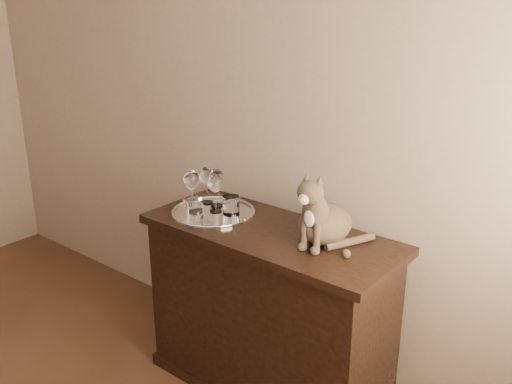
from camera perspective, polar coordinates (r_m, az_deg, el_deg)
wall_back at (r=3.02m, az=-4.05°, el=9.70°), size 4.00×0.10×2.70m
sideboard at (r=2.76m, az=1.32°, el=-11.93°), size 1.20×0.50×0.85m
tray at (r=2.75m, az=-4.27°, el=-2.13°), size 0.40×0.40×0.01m
wine_glass_a at (r=2.84m, az=-4.97°, el=0.70°), size 0.07×0.07×0.19m
wine_glass_b at (r=2.79m, az=-3.97°, el=0.45°), size 0.07×0.07×0.19m
wine_glass_c at (r=2.75m, az=-6.46°, el=0.17°), size 0.08×0.08×0.20m
wine_glass_d at (r=2.73m, az=-4.08°, el=-0.10°), size 0.07×0.07×0.19m
tumbler_b at (r=2.68m, az=-6.17°, el=-1.61°), size 0.08×0.08×0.09m
tumbler_c at (r=2.70m, az=-2.50°, el=-1.33°), size 0.08×0.08×0.09m
cat at (r=2.40m, az=7.00°, el=-1.33°), size 0.34×0.32×0.33m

